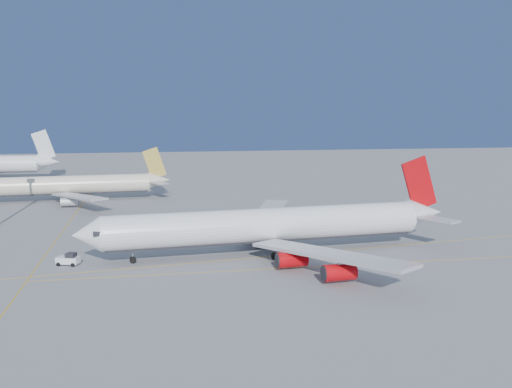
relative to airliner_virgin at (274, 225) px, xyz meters
name	(u,v)px	position (x,y,z in m)	size (l,w,h in m)	color
ground	(267,248)	(-0.39, 3.95, -5.14)	(500.00, 500.00, 0.00)	slate
taxiway_lines	(186,244)	(-15.11, 10.29, -5.13)	(118.86, 140.00, 0.02)	#D1970B
airliner_virgin	(274,225)	(0.00, 0.00, 0.00)	(69.16, 61.87, 17.05)	white
airliner_etihad	(69,185)	(-44.43, 68.70, -0.59)	(57.36, 52.86, 14.96)	beige
pushback_tug	(69,259)	(-35.36, -1.56, -4.18)	(4.07, 3.18, 2.07)	white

